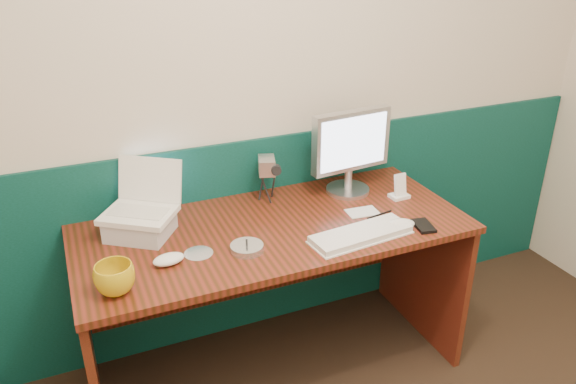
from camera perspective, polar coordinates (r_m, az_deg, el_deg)
name	(u,v)px	position (r m, az deg, el deg)	size (l,w,h in m)	color
back_wall	(272,82)	(2.50, -1.60, 11.14)	(3.50, 0.04, 2.50)	beige
wainscot	(275,233)	(2.76, -1.32, -4.17)	(3.48, 0.02, 1.00)	#07332A
desk	(275,301)	(2.51, -1.38, -11.03)	(1.60, 0.70, 0.75)	#381B0A
laptop_riser	(140,226)	(2.30, -14.78, -3.37)	(0.23, 0.20, 0.08)	silver
laptop	(136,191)	(2.23, -15.21, 0.07)	(0.27, 0.21, 0.22)	white
monitor	(349,153)	(2.54, 6.26, 3.97)	(0.38, 0.11, 0.38)	silver
keyboard	(361,235)	(2.23, 7.41, -4.36)	(0.41, 0.14, 0.02)	white
mouse_right	(401,224)	(2.33, 11.39, -3.19)	(0.11, 0.07, 0.04)	white
mouse_left	(169,259)	(2.09, -12.04, -6.70)	(0.12, 0.07, 0.04)	white
mug	(115,279)	(1.97, -17.19, -8.42)	(0.14, 0.14, 0.11)	gold
camcorder	(267,180)	(2.48, -2.16, 1.25)	(0.09, 0.13, 0.20)	silver
cd_spindle	(247,248)	(2.13, -4.20, -5.69)	(0.13, 0.13, 0.03)	silver
cd_loose_a	(199,253)	(2.15, -9.07, -6.16)	(0.11, 0.11, 0.00)	silver
pen	(380,215)	(2.42, 9.28, -2.27)	(0.01, 0.01, 0.13)	black
papers	(362,212)	(2.43, 7.56, -2.03)	(0.14, 0.09, 0.00)	silver
dock	(399,196)	(2.59, 11.22, -0.40)	(0.08, 0.06, 0.02)	white
music_player	(400,184)	(2.57, 11.32, 0.76)	(0.06, 0.01, 0.10)	white
pda	(423,226)	(2.36, 13.60, -3.36)	(0.07, 0.11, 0.01)	black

